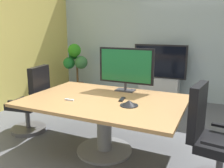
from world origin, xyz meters
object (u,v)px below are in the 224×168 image
office_chair_left (32,105)px  conference_phone (129,103)px  potted_plant (77,66)px  remote_control (122,99)px  tv_monitor (126,67)px  office_chair_right (212,144)px  wall_display_unit (159,82)px  conference_table (104,111)px

office_chair_left → conference_phone: 1.79m
potted_plant → remote_control: (2.14, -2.22, 0.00)m
office_chair_left → tv_monitor: 1.65m
remote_control → tv_monitor: bearing=98.4°
potted_plant → conference_phone: potted_plant is taller
potted_plant → remote_control: bearing=-46.0°
office_chair_left → remote_control: office_chair_left is taller
office_chair_right → potted_plant: (-3.26, 2.41, 0.30)m
potted_plant → conference_phone: size_ratio=5.93×
remote_control → conference_phone: bearing=-55.8°
wall_display_unit → office_chair_right: bearing=-65.8°
conference_table → tv_monitor: size_ratio=2.45×
office_chair_right → wall_display_unit: 3.05m
conference_phone → remote_control: 0.25m
conference_table → office_chair_right: (1.35, -0.13, -0.13)m
conference_table → tv_monitor: (0.10, 0.52, 0.52)m
conference_table → remote_control: (0.23, 0.06, 0.17)m
office_chair_left → tv_monitor: bearing=98.3°
office_chair_left → potted_plant: potted_plant is taller
office_chair_left → potted_plant: (-0.56, 2.20, 0.30)m
office_chair_right → potted_plant: 4.06m
office_chair_left → conference_phone: office_chair_left is taller
conference_table → office_chair_left: size_ratio=1.89×
office_chair_left → potted_plant: bearing=-174.4°
wall_display_unit → potted_plant: bearing=-169.5°
wall_display_unit → potted_plant: 2.07m
conference_table → office_chair_right: office_chair_right is taller
office_chair_right → wall_display_unit: wall_display_unit is taller
office_chair_left → wall_display_unit: wall_display_unit is taller
tv_monitor → potted_plant: 2.69m
wall_display_unit → conference_table: bearing=-92.1°
conference_table → conference_phone: size_ratio=9.35×
office_chair_right → conference_table: bearing=92.6°
potted_plant → remote_control: potted_plant is taller
office_chair_right → tv_monitor: size_ratio=1.30×
potted_plant → conference_table: bearing=-50.0°
remote_control → potted_plant: bearing=126.1°
office_chair_right → potted_plant: size_ratio=0.84×
office_chair_left → office_chair_right: bearing=76.8°
conference_table → remote_control: 0.30m
office_chair_right → conference_phone: 1.00m
office_chair_right → remote_control: office_chair_right is taller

